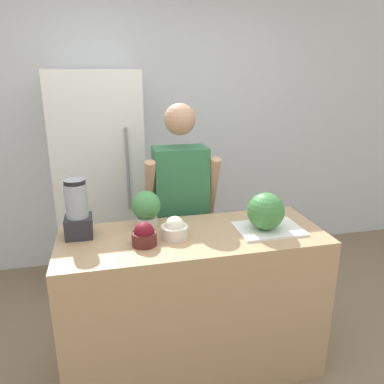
# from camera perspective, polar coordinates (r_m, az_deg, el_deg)

# --- Properties ---
(wall_back) EXTENTS (8.00, 0.06, 2.60)m
(wall_back) POSITION_cam_1_polar(r_m,az_deg,el_deg) (3.64, -5.90, 9.50)
(wall_back) COLOR silver
(wall_back) RESTS_ON ground_plane
(counter_island) EXTENTS (1.54, 0.60, 0.92)m
(counter_island) POSITION_cam_1_polar(r_m,az_deg,el_deg) (2.41, 0.17, -16.48)
(counter_island) COLOR tan
(counter_island) RESTS_ON ground_plane
(refrigerator) EXTENTS (0.70, 0.69, 1.84)m
(refrigerator) POSITION_cam_1_polar(r_m,az_deg,el_deg) (3.31, -13.66, 1.53)
(refrigerator) COLOR white
(refrigerator) RESTS_ON ground_plane
(person) EXTENTS (0.51, 0.26, 1.63)m
(person) POSITION_cam_1_polar(r_m,az_deg,el_deg) (2.68, -1.72, -3.58)
(person) COLOR #4C608C
(person) RESTS_ON ground_plane
(cutting_board) EXTENTS (0.38, 0.29, 0.01)m
(cutting_board) POSITION_cam_1_polar(r_m,az_deg,el_deg) (2.29, 11.60, -5.52)
(cutting_board) COLOR white
(cutting_board) RESTS_ON counter_island
(watermelon) EXTENTS (0.22, 0.22, 0.22)m
(watermelon) POSITION_cam_1_polar(r_m,az_deg,el_deg) (2.23, 11.17, -2.90)
(watermelon) COLOR #3D7F3D
(watermelon) RESTS_ON cutting_board
(bowl_cherries) EXTENTS (0.14, 0.14, 0.13)m
(bowl_cherries) POSITION_cam_1_polar(r_m,az_deg,el_deg) (2.05, -7.30, -6.59)
(bowl_cherries) COLOR #511E19
(bowl_cherries) RESTS_ON counter_island
(bowl_cream) EXTENTS (0.15, 0.15, 0.13)m
(bowl_cream) POSITION_cam_1_polar(r_m,az_deg,el_deg) (2.13, -2.68, -5.65)
(bowl_cream) COLOR beige
(bowl_cream) RESTS_ON counter_island
(blender) EXTENTS (0.15, 0.15, 0.34)m
(blender) POSITION_cam_1_polar(r_m,az_deg,el_deg) (2.20, -17.07, -2.84)
(blender) COLOR #28282D
(blender) RESTS_ON counter_island
(potted_plant) EXTENTS (0.17, 0.17, 0.23)m
(potted_plant) POSITION_cam_1_polar(r_m,az_deg,el_deg) (2.27, -6.99, -2.44)
(potted_plant) COLOR beige
(potted_plant) RESTS_ON counter_island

